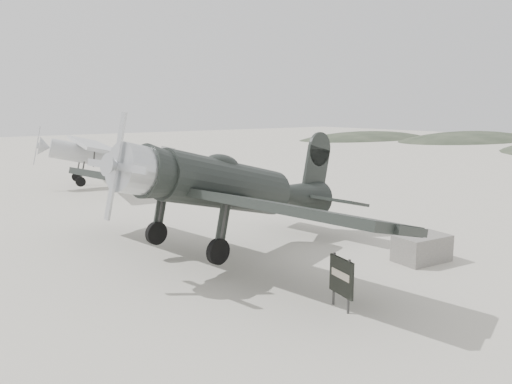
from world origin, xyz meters
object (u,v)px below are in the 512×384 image
at_px(lowwing_monoplane, 234,187).
at_px(equipment_block, 422,248).
at_px(sign_board, 341,278).
at_px(highwing_monoplane, 103,153).

bearing_deg(lowwing_monoplane, equipment_block, -52.93).
distance_m(equipment_block, sign_board, 5.18).
bearing_deg(lowwing_monoplane, sign_board, -104.63).
height_order(highwing_monoplane, sign_board, highwing_monoplane).
distance_m(lowwing_monoplane, sign_board, 5.70).
xyz_separation_m(highwing_monoplane, equipment_block, (2.40, -21.87, -1.69)).
xyz_separation_m(equipment_block, sign_board, (-5.04, -1.10, 0.38)).
height_order(lowwing_monoplane, sign_board, lowwing_monoplane).
height_order(lowwing_monoplane, highwing_monoplane, lowwing_monoplane).
relative_size(equipment_block, sign_board, 1.28).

